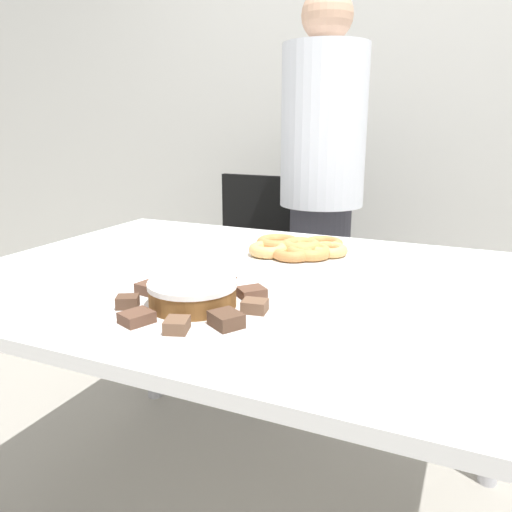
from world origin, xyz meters
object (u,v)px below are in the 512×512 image
office_chair_left (244,274)px  frosted_cake (193,293)px  napkin (121,249)px  person_standing (321,190)px  plate_donuts (301,255)px  plate_cake (193,308)px

office_chair_left → frosted_cake: office_chair_left is taller
frosted_cake → napkin: bearing=143.3°
person_standing → frosted_cake: 1.22m
office_chair_left → plate_donuts: 1.02m
plate_cake → frosted_cake: (0.00, 0.00, 0.03)m
plate_donuts → frosted_cake: frosted_cake is taller
office_chair_left → frosted_cake: bearing=-66.1°
frosted_cake → napkin: 0.59m
plate_cake → frosted_cake: size_ratio=1.91×
napkin → plate_donuts: bearing=15.9°
plate_donuts → napkin: (-0.54, -0.15, -0.00)m
plate_donuts → office_chair_left: bearing=125.7°
frosted_cake → office_chair_left: bearing=111.1°
office_chair_left → plate_cake: bearing=-66.1°
person_standing → office_chair_left: size_ratio=1.84×
office_chair_left → napkin: (0.02, -0.93, 0.34)m
person_standing → plate_cake: 1.22m
office_chair_left → plate_donuts: (0.56, -0.78, 0.34)m
plate_donuts → napkin: bearing=-164.1°
plate_cake → plate_donuts: size_ratio=1.11×
frosted_cake → plate_donuts: bearing=82.9°
person_standing → plate_cake: person_standing is taller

